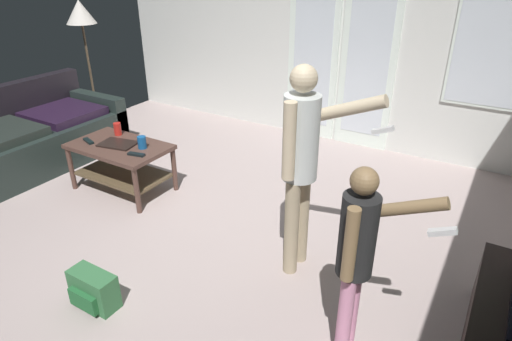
{
  "coord_description": "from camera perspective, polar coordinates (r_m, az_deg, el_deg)",
  "views": [
    {
      "loc": [
        2.25,
        -2.46,
        2.18
      ],
      "look_at": [
        0.79,
        -0.04,
        0.78
      ],
      "focal_mm": 30.58,
      "sensor_mm": 36.0,
      "label": 1
    }
  ],
  "objects": [
    {
      "name": "ground_plane",
      "position": [
        3.99,
        -9.57,
        -7.38
      ],
      "size": [
        5.86,
        5.41,
        0.02
      ],
      "primitive_type": "cube",
      "color": "#B29F9C"
    },
    {
      "name": "wall_back_with_doors",
      "position": [
        5.64,
        8.52,
        16.92
      ],
      "size": [
        5.86,
        0.09,
        2.62
      ],
      "color": "silver",
      "rests_on": "ground_plane"
    },
    {
      "name": "coffee_table",
      "position": [
        4.58,
        -17.27,
        1.67
      ],
      "size": [
        0.99,
        0.59,
        0.5
      ],
      "color": "#50362D",
      "rests_on": "ground_plane"
    },
    {
      "name": "leather_couch",
      "position": [
        5.61,
        -27.18,
        3.8
      ],
      "size": [
        0.99,
        1.91,
        0.86
      ],
      "color": "#222D29",
      "rests_on": "ground_plane"
    },
    {
      "name": "floor_lamp",
      "position": [
        6.3,
        -21.92,
        18.06
      ],
      "size": [
        0.38,
        0.38,
        1.68
      ],
      "color": "#28261F",
      "rests_on": "ground_plane"
    },
    {
      "name": "person_child",
      "position": [
        2.44,
        13.22,
        -10.27
      ],
      "size": [
        0.56,
        0.36,
        1.25
      ],
      "color": "pink",
      "rests_on": "ground_plane"
    },
    {
      "name": "cup_by_laptop",
      "position": [
        4.76,
        -17.66,
        5.2
      ],
      "size": [
        0.08,
        0.08,
        0.13
      ],
      "primitive_type": "cylinder",
      "color": "red",
      "rests_on": "coffee_table"
    },
    {
      "name": "cup_near_edge",
      "position": [
        4.36,
        -14.7,
        3.57
      ],
      "size": [
        0.08,
        0.08,
        0.12
      ],
      "primitive_type": "cylinder",
      "color": "#155193",
      "rests_on": "coffee_table"
    },
    {
      "name": "tv_remote_black",
      "position": [
        4.69,
        -21.08,
        3.63
      ],
      "size": [
        0.18,
        0.1,
        0.02
      ],
      "primitive_type": "cube",
      "rotation": [
        0.0,
        0.0,
        -0.33
      ],
      "color": "black",
      "rests_on": "coffee_table"
    },
    {
      "name": "dvd_remote_slim",
      "position": [
        4.23,
        -15.4,
        2.05
      ],
      "size": [
        0.18,
        0.08,
        0.02
      ],
      "primitive_type": "cube",
      "rotation": [
        0.0,
        0.0,
        0.2
      ],
      "color": "black",
      "rests_on": "coffee_table"
    },
    {
      "name": "laptop_closed",
      "position": [
        4.52,
        -17.61,
        3.34
      ],
      "size": [
        0.39,
        0.3,
        0.02
      ],
      "primitive_type": "cube",
      "rotation": [
        0.0,
        0.0,
        0.2
      ],
      "color": "black",
      "rests_on": "coffee_table"
    },
    {
      "name": "backpack",
      "position": [
        3.28,
        -20.53,
        -14.42
      ],
      "size": [
        0.35,
        0.2,
        0.26
      ],
      "color": "#366F42",
      "rests_on": "ground_plane"
    },
    {
      "name": "person_adult",
      "position": [
        3.02,
        6.05,
        2.03
      ],
      "size": [
        0.7,
        0.42,
        1.57
      ],
      "color": "tan",
      "rests_on": "ground_plane"
    }
  ]
}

